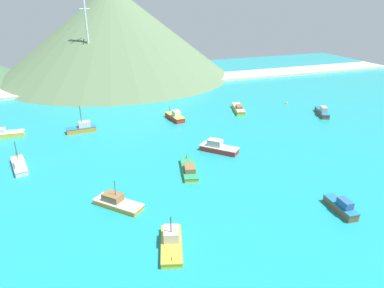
{
  "coord_description": "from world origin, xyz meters",
  "views": [
    {
      "loc": [
        -31.65,
        -20.9,
        34.13
      ],
      "look_at": [
        -5.14,
        51.74,
        1.54
      ],
      "focal_mm": 32.86,
      "sensor_mm": 36.0,
      "label": 1
    }
  ],
  "objects_px": {
    "fishing_boat_2": "(189,169)",
    "fishing_boat_8": "(175,117)",
    "fishing_boat_9": "(218,147)",
    "fishing_boat_1": "(171,242)",
    "fishing_boat_7": "(322,112)",
    "radio_tower": "(88,41)",
    "fishing_boat_5": "(341,207)",
    "fishing_boat_11": "(117,202)",
    "buoy_1": "(286,103)",
    "fishing_boat_0": "(82,128)",
    "fishing_boat_10": "(238,109)",
    "fishing_boat_15": "(2,134)",
    "fishing_boat_14": "(19,165)"
  },
  "relations": [
    {
      "from": "fishing_boat_2",
      "to": "fishing_boat_8",
      "type": "height_order",
      "value": "fishing_boat_8"
    },
    {
      "from": "fishing_boat_5",
      "to": "fishing_boat_10",
      "type": "height_order",
      "value": "fishing_boat_5"
    },
    {
      "from": "fishing_boat_0",
      "to": "fishing_boat_1",
      "type": "relative_size",
      "value": 0.87
    },
    {
      "from": "fishing_boat_9",
      "to": "buoy_1",
      "type": "bearing_deg",
      "value": 36.9
    },
    {
      "from": "fishing_boat_2",
      "to": "fishing_boat_10",
      "type": "xyz_separation_m",
      "value": [
        29.16,
        34.53,
        0.18
      ]
    },
    {
      "from": "radio_tower",
      "to": "fishing_boat_7",
      "type": "bearing_deg",
      "value": -42.27
    },
    {
      "from": "fishing_boat_2",
      "to": "fishing_boat_11",
      "type": "height_order",
      "value": "fishing_boat_11"
    },
    {
      "from": "fishing_boat_1",
      "to": "fishing_boat_8",
      "type": "xyz_separation_m",
      "value": [
        17.94,
        55.01,
        0.16
      ]
    },
    {
      "from": "fishing_boat_2",
      "to": "fishing_boat_5",
      "type": "bearing_deg",
      "value": -49.54
    },
    {
      "from": "fishing_boat_8",
      "to": "fishing_boat_10",
      "type": "relative_size",
      "value": 0.77
    },
    {
      "from": "fishing_boat_5",
      "to": "fishing_boat_11",
      "type": "xyz_separation_m",
      "value": [
        -35.77,
        14.95,
        -0.22
      ]
    },
    {
      "from": "fishing_boat_0",
      "to": "fishing_boat_5",
      "type": "distance_m",
      "value": 67.7
    },
    {
      "from": "fishing_boat_1",
      "to": "fishing_boat_2",
      "type": "distance_m",
      "value": 24.13
    },
    {
      "from": "fishing_boat_14",
      "to": "fishing_boat_15",
      "type": "bearing_deg",
      "value": 104.77
    },
    {
      "from": "fishing_boat_1",
      "to": "fishing_boat_2",
      "type": "height_order",
      "value": "fishing_boat_1"
    },
    {
      "from": "fishing_boat_10",
      "to": "fishing_boat_15",
      "type": "height_order",
      "value": "fishing_boat_15"
    },
    {
      "from": "radio_tower",
      "to": "fishing_boat_1",
      "type": "bearing_deg",
      "value": -89.23
    },
    {
      "from": "fishing_boat_10",
      "to": "radio_tower",
      "type": "distance_m",
      "value": 63.65
    },
    {
      "from": "fishing_boat_14",
      "to": "fishing_boat_5",
      "type": "bearing_deg",
      "value": -34.72
    },
    {
      "from": "fishing_boat_15",
      "to": "fishing_boat_0",
      "type": "bearing_deg",
      "value": -8.52
    },
    {
      "from": "fishing_boat_0",
      "to": "radio_tower",
      "type": "xyz_separation_m",
      "value": [
        7.54,
        47.27,
        17.57
      ]
    },
    {
      "from": "fishing_boat_14",
      "to": "buoy_1",
      "type": "distance_m",
      "value": 85.39
    },
    {
      "from": "fishing_boat_2",
      "to": "fishing_boat_8",
      "type": "xyz_separation_m",
      "value": [
        7.45,
        33.28,
        0.35
      ]
    },
    {
      "from": "fishing_boat_1",
      "to": "fishing_boat_11",
      "type": "relative_size",
      "value": 1.05
    },
    {
      "from": "fishing_boat_1",
      "to": "fishing_boat_7",
      "type": "relative_size",
      "value": 0.96
    },
    {
      "from": "fishing_boat_9",
      "to": "fishing_boat_7",
      "type": "bearing_deg",
      "value": 19.01
    },
    {
      "from": "fishing_boat_11",
      "to": "buoy_1",
      "type": "height_order",
      "value": "fishing_boat_11"
    },
    {
      "from": "fishing_boat_7",
      "to": "fishing_boat_15",
      "type": "relative_size",
      "value": 0.93
    },
    {
      "from": "fishing_boat_11",
      "to": "fishing_boat_15",
      "type": "xyz_separation_m",
      "value": [
        -23.04,
        43.47,
        0.09
      ]
    },
    {
      "from": "fishing_boat_11",
      "to": "fishing_boat_14",
      "type": "bearing_deg",
      "value": 128.43
    },
    {
      "from": "fishing_boat_11",
      "to": "radio_tower",
      "type": "xyz_separation_m",
      "value": [
        4.44,
        87.75,
        17.82
      ]
    },
    {
      "from": "fishing_boat_7",
      "to": "radio_tower",
      "type": "relative_size",
      "value": 0.26
    },
    {
      "from": "fishing_boat_10",
      "to": "fishing_boat_0",
      "type": "bearing_deg",
      "value": -177.72
    },
    {
      "from": "fishing_boat_8",
      "to": "fishing_boat_5",
      "type": "bearing_deg",
      "value": -77.9
    },
    {
      "from": "fishing_boat_2",
      "to": "fishing_boat_5",
      "type": "distance_m",
      "value": 30.03
    },
    {
      "from": "fishing_boat_9",
      "to": "fishing_boat_8",
      "type": "bearing_deg",
      "value": 95.81
    },
    {
      "from": "fishing_boat_2",
      "to": "fishing_boat_15",
      "type": "relative_size",
      "value": 1.03
    },
    {
      "from": "fishing_boat_5",
      "to": "buoy_1",
      "type": "xyz_separation_m",
      "value": [
        29.21,
        59.49,
        -0.87
      ]
    },
    {
      "from": "fishing_boat_5",
      "to": "fishing_boat_15",
      "type": "distance_m",
      "value": 82.9
    },
    {
      "from": "fishing_boat_9",
      "to": "fishing_boat_1",
      "type": "bearing_deg",
      "value": -124.98
    },
    {
      "from": "fishing_boat_0",
      "to": "fishing_boat_11",
      "type": "bearing_deg",
      "value": -85.63
    },
    {
      "from": "fishing_boat_14",
      "to": "radio_tower",
      "type": "height_order",
      "value": "radio_tower"
    },
    {
      "from": "fishing_boat_10",
      "to": "fishing_boat_8",
      "type": "bearing_deg",
      "value": -176.71
    },
    {
      "from": "fishing_boat_0",
      "to": "buoy_1",
      "type": "xyz_separation_m",
      "value": [
        68.08,
        4.06,
        -0.9
      ]
    },
    {
      "from": "fishing_boat_5",
      "to": "fishing_boat_7",
      "type": "bearing_deg",
      "value": 54.24
    },
    {
      "from": "fishing_boat_14",
      "to": "fishing_boat_10",
      "type": "bearing_deg",
      "value": 18.14
    },
    {
      "from": "fishing_boat_0",
      "to": "fishing_boat_9",
      "type": "height_order",
      "value": "fishing_boat_0"
    },
    {
      "from": "fishing_boat_7",
      "to": "radio_tower",
      "type": "distance_m",
      "value": 87.78
    },
    {
      "from": "fishing_boat_7",
      "to": "fishing_boat_0",
      "type": "bearing_deg",
      "value": 171.55
    },
    {
      "from": "fishing_boat_2",
      "to": "buoy_1",
      "type": "bearing_deg",
      "value": 36.97
    }
  ]
}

